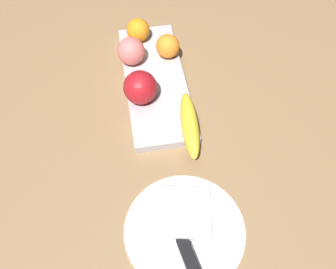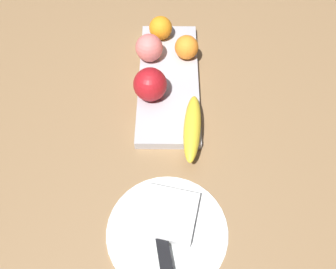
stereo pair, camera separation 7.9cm
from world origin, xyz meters
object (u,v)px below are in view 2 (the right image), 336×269
(apple, at_px, (150,85))
(dinner_plate, at_px, (167,231))
(folded_napkin, at_px, (167,214))
(knife, at_px, (164,254))
(peach, at_px, (149,48))
(orange_near_banana, at_px, (161,28))
(fruit_tray, at_px, (169,81))
(banana, at_px, (192,128))
(orange_near_apple, at_px, (187,47))

(apple, relative_size, dinner_plate, 0.34)
(folded_napkin, bearing_deg, knife, 176.13)
(dinner_plate, bearing_deg, peach, 6.23)
(apple, height_order, dinner_plate, apple)
(orange_near_banana, distance_m, folded_napkin, 0.53)
(fruit_tray, height_order, dinner_plate, fruit_tray)
(dinner_plate, bearing_deg, banana, -13.57)
(banana, height_order, orange_near_banana, orange_near_banana)
(dinner_plate, bearing_deg, fruit_tray, 0.00)
(folded_napkin, bearing_deg, orange_near_banana, 2.52)
(banana, relative_size, orange_near_banana, 2.91)
(peach, bearing_deg, orange_near_apple, -85.32)
(fruit_tray, distance_m, banana, 0.18)
(apple, bearing_deg, fruit_tray, -35.16)
(fruit_tray, bearing_deg, orange_near_banana, 8.39)
(orange_near_banana, relative_size, dinner_plate, 0.26)
(apple, relative_size, banana, 0.44)
(fruit_tray, distance_m, peach, 0.10)
(dinner_plate, bearing_deg, knife, 173.74)
(orange_near_banana, xyz_separation_m, knife, (-0.61, -0.02, -0.04))
(orange_near_apple, xyz_separation_m, folded_napkin, (-0.45, 0.05, -0.04))
(banana, bearing_deg, peach, 28.27)
(orange_near_banana, distance_m, dinner_plate, 0.56)
(peach, bearing_deg, banana, -156.52)
(fruit_tray, bearing_deg, dinner_plate, -180.00)
(orange_near_banana, height_order, dinner_plate, orange_near_banana)
(dinner_plate, bearing_deg, orange_near_apple, -5.56)
(banana, bearing_deg, dinner_plate, 171.23)
(peach, relative_size, folded_napkin, 0.63)
(orange_near_banana, bearing_deg, apple, 174.63)
(fruit_tray, xyz_separation_m, banana, (-0.17, -0.05, 0.03))
(orange_near_apple, height_order, orange_near_banana, same)
(fruit_tray, distance_m, folded_napkin, 0.37)
(orange_near_banana, bearing_deg, orange_near_apple, -137.92)
(orange_near_banana, height_order, folded_napkin, orange_near_banana)
(orange_near_banana, distance_m, knife, 0.61)
(banana, xyz_separation_m, dinner_plate, (-0.23, 0.05, -0.04))
(apple, relative_size, folded_napkin, 0.72)
(fruit_tray, height_order, peach, peach)
(fruit_tray, bearing_deg, banana, -162.43)
(banana, distance_m, orange_near_banana, 0.34)
(dinner_plate, bearing_deg, apple, 7.39)
(peach, bearing_deg, knife, -174.94)
(apple, height_order, banana, apple)
(fruit_tray, relative_size, apple, 5.01)
(fruit_tray, distance_m, orange_near_apple, 0.10)
(peach, bearing_deg, orange_near_banana, -18.34)
(banana, distance_m, peach, 0.27)
(banana, relative_size, knife, 1.03)
(banana, distance_m, orange_near_apple, 0.25)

